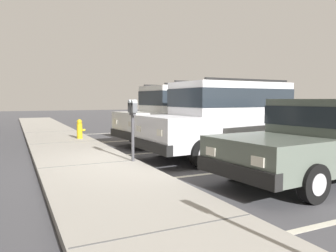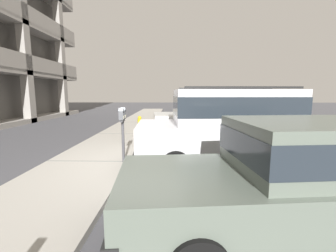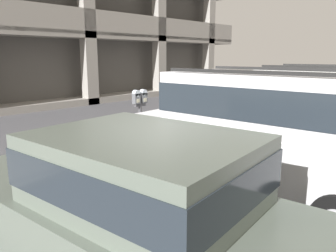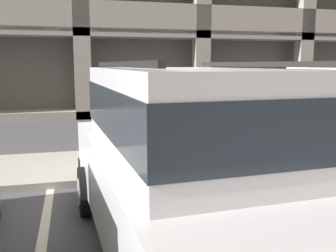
{
  "view_description": "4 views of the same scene",
  "coord_description": "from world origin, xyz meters",
  "views": [
    {
      "loc": [
        -7.11,
        2.81,
        1.53
      ],
      "look_at": [
        0.23,
        -0.68,
        0.87
      ],
      "focal_mm": 35.0,
      "sensor_mm": 36.0,
      "label": 1
    },
    {
      "loc": [
        -5.63,
        -0.91,
        1.89
      ],
      "look_at": [
        -0.08,
        -0.8,
        1.07
      ],
      "focal_mm": 24.0,
      "sensor_mm": 36.0,
      "label": 2
    },
    {
      "loc": [
        -4.71,
        -4.84,
        2.23
      ],
      "look_at": [
        -0.29,
        -0.69,
        0.93
      ],
      "focal_mm": 35.0,
      "sensor_mm": 36.0,
      "label": 3
    },
    {
      "loc": [
        -1.08,
        -5.91,
        2.01
      ],
      "look_at": [
        0.19,
        -1.01,
        1.17
      ],
      "focal_mm": 40.0,
      "sensor_mm": 36.0,
      "label": 4
    }
  ],
  "objects": [
    {
      "name": "parking_meter_near",
      "position": [
        -0.06,
        0.35,
        1.17
      ],
      "size": [
        0.35,
        0.12,
        1.41
      ],
      "color": "#47474C",
      "rests_on": "sidewalk"
    },
    {
      "name": "parking_stall_lines",
      "position": [
        1.47,
        -1.4,
        0.0
      ],
      "size": [
        11.89,
        4.8,
        0.01
      ],
      "color": "silver",
      "rests_on": "ground_plane"
    },
    {
      "name": "silver_suv",
      "position": [
        0.05,
        -2.41,
        1.09
      ],
      "size": [
        2.2,
        4.88,
        2.03
      ],
      "rotation": [
        0.0,
        0.0,
        0.06
      ],
      "color": "silver",
      "rests_on": "ground_plane"
    },
    {
      "name": "sidewalk",
      "position": [
        0.0,
        1.3,
        0.06
      ],
      "size": [
        40.0,
        2.2,
        0.12
      ],
      "color": "#ADA89E",
      "rests_on": "ground_plane"
    },
    {
      "name": "dark_hatchback",
      "position": [
        2.77,
        -2.6,
        1.09
      ],
      "size": [
        2.35,
        4.94,
        2.03
      ],
      "rotation": [
        0.0,
        0.0,
        0.1
      ],
      "color": "silver",
      "rests_on": "ground_plane"
    },
    {
      "name": "ground_plane",
      "position": [
        0.0,
        0.0,
        -0.05
      ],
      "size": [
        80.0,
        80.0,
        0.1
      ],
      "color": "#4C4C51"
    },
    {
      "name": "red_sedan",
      "position": [
        -2.8,
        -2.54,
        0.82
      ],
      "size": [
        2.15,
        4.62,
        1.54
      ],
      "rotation": [
        0.0,
        0.0,
        0.09
      ],
      "color": "#5B665B",
      "rests_on": "ground_plane"
    },
    {
      "name": "fire_hydrant",
      "position": [
        4.87,
        0.65,
        0.46
      ],
      "size": [
        0.3,
        0.3,
        0.7
      ],
      "color": "gold",
      "rests_on": "sidewalk"
    }
  ]
}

